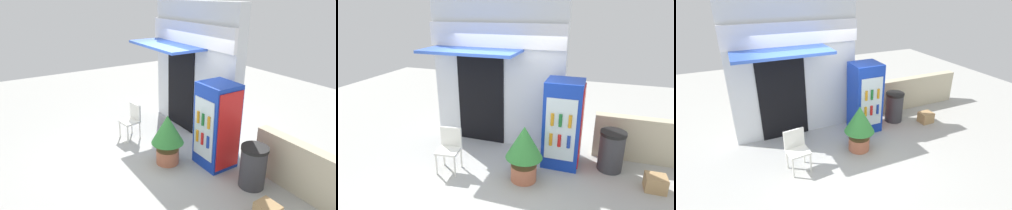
# 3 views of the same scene
# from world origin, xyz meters

# --- Properties ---
(ground) EXTENTS (16.00, 16.00, 0.00)m
(ground) POSITION_xyz_m (0.00, 0.00, 0.00)
(ground) COLOR #B2B2AD
(storefront_building) EXTENTS (3.01, 1.21, 3.19)m
(storefront_building) POSITION_xyz_m (-0.37, 1.44, 1.64)
(storefront_building) COLOR silver
(storefront_building) RESTS_ON ground
(drink_cooler) EXTENTS (0.72, 0.71, 1.75)m
(drink_cooler) POSITION_xyz_m (1.24, 0.86, 0.87)
(drink_cooler) COLOR #1438B2
(drink_cooler) RESTS_ON ground
(plastic_chair) EXTENTS (0.47, 0.44, 0.85)m
(plastic_chair) POSITION_xyz_m (-0.78, -0.05, 0.50)
(plastic_chair) COLOR white
(plastic_chair) RESTS_ON ground
(potted_plant_near_shop) EXTENTS (0.67, 0.67, 1.07)m
(potted_plant_near_shop) POSITION_xyz_m (0.67, 0.06, 0.64)
(potted_plant_near_shop) COLOR #BC6B4C
(potted_plant_near_shop) RESTS_ON ground
(trash_bin) EXTENTS (0.49, 0.49, 0.81)m
(trash_bin) POSITION_xyz_m (2.18, 0.94, 0.41)
(trash_bin) COLOR #38383D
(trash_bin) RESTS_ON ground
(stone_boundary_wall) EXTENTS (2.81, 0.24, 0.94)m
(stone_boundary_wall) POSITION_xyz_m (3.23, 1.50, 0.47)
(stone_boundary_wall) COLOR beige
(stone_boundary_wall) RESTS_ON ground
(cardboard_box) EXTENTS (0.35, 0.31, 0.28)m
(cardboard_box) POSITION_xyz_m (2.93, 0.49, 0.14)
(cardboard_box) COLOR tan
(cardboard_box) RESTS_ON ground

